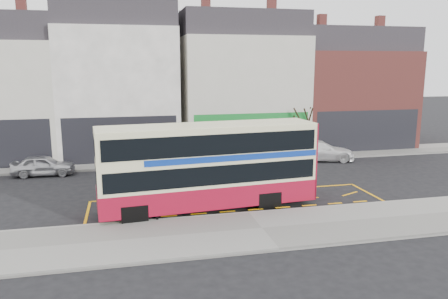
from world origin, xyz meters
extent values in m
plane|color=black|center=(0.00, 0.00, 0.00)|extent=(120.00, 120.00, 0.00)
cube|color=gray|center=(0.00, -2.30, 0.07)|extent=(40.00, 4.00, 0.15)
cube|color=gray|center=(0.00, -0.38, 0.07)|extent=(40.00, 0.15, 0.15)
cube|color=gray|center=(0.00, 11.00, 0.07)|extent=(50.00, 3.00, 0.15)
cube|color=beige|center=(-13.50, 15.00, 4.00)|extent=(8.00, 8.00, 8.00)
cube|color=#9E463F|center=(-11.50, 14.00, 10.20)|extent=(0.60, 0.60, 1.20)
cube|color=white|center=(-5.50, 15.00, 4.50)|extent=(8.00, 8.00, 9.00)
cube|color=#28262B|center=(-5.50, 15.00, 9.90)|extent=(8.00, 7.20, 1.80)
cube|color=black|center=(-5.50, 11.02, 1.60)|extent=(7.36, 0.06, 3.20)
cube|color=black|center=(-5.50, 11.04, 1.40)|extent=(5.60, 0.04, 2.00)
cube|color=beige|center=(3.50, 15.00, 4.25)|extent=(9.00, 8.00, 8.50)
cube|color=#28262B|center=(3.50, 15.00, 9.40)|extent=(9.00, 7.20, 1.80)
cube|color=#9E463F|center=(0.80, 14.00, 10.70)|extent=(0.60, 0.60, 1.20)
cube|color=#9E463F|center=(5.75, 14.00, 10.70)|extent=(0.60, 0.60, 1.20)
cube|color=#157929|center=(3.50, 11.02, 1.60)|extent=(8.28, 0.06, 3.20)
cube|color=black|center=(3.50, 11.04, 1.40)|extent=(6.30, 0.04, 2.00)
cube|color=#9E463F|center=(12.50, 15.00, 3.75)|extent=(9.00, 8.00, 7.50)
cube|color=#28262B|center=(12.50, 15.00, 8.40)|extent=(9.00, 7.20, 1.80)
cube|color=#9E463F|center=(9.80, 14.00, 9.70)|extent=(0.60, 0.60, 1.20)
cube|color=#9E463F|center=(14.75, 14.00, 9.70)|extent=(0.60, 0.60, 1.20)
cube|color=black|center=(12.50, 11.02, 1.60)|extent=(8.28, 0.06, 3.20)
cube|color=black|center=(12.50, 11.04, 1.40)|extent=(6.30, 0.04, 2.00)
cube|color=beige|center=(-1.57, 0.86, 2.12)|extent=(9.98, 3.09, 3.62)
cube|color=maroon|center=(-1.57, 0.86, 0.80)|extent=(10.02, 3.13, 0.98)
cube|color=maroon|center=(3.30, 1.29, 2.12)|extent=(0.26, 2.27, 3.62)
cube|color=black|center=(-1.57, 0.86, 1.87)|extent=(9.59, 3.11, 0.85)
cube|color=black|center=(-1.57, 0.86, 3.21)|extent=(9.59, 3.11, 0.89)
cube|color=#0D3095|center=(-0.68, 0.94, 2.59)|extent=(8.03, 2.97, 0.27)
cube|color=black|center=(-6.44, 0.43, 1.65)|extent=(0.24, 2.05, 1.43)
cube|color=black|center=(-6.44, 0.43, 3.21)|extent=(0.24, 2.05, 0.89)
cube|color=black|center=(-6.43, 0.43, 2.50)|extent=(0.19, 1.56, 0.31)
cube|color=beige|center=(-1.57, 0.86, 3.88)|extent=(9.97, 3.00, 0.11)
cylinder|color=black|center=(-4.95, -0.44, 0.45)|extent=(0.91, 0.33, 0.89)
cylinder|color=black|center=(-5.12, 1.55, 0.45)|extent=(0.91, 0.33, 0.89)
cylinder|color=black|center=(1.10, 0.10, 0.45)|extent=(0.91, 0.33, 0.89)
cylinder|color=black|center=(0.93, 2.08, 0.45)|extent=(0.91, 0.33, 0.89)
cube|color=black|center=(-4.02, -0.40, 1.67)|extent=(0.10, 0.10, 3.04)
cube|color=white|center=(-3.72, -0.39, 2.88)|extent=(0.55, 0.05, 0.45)
cube|color=white|center=(-4.02, -0.34, 2.07)|extent=(0.35, 0.04, 0.51)
imported|color=#BCBDC1|center=(-10.07, 9.13, 0.61)|extent=(3.65, 1.56, 1.23)
imported|color=#464A4F|center=(-3.74, 8.76, 0.63)|extent=(3.93, 1.69, 1.26)
imported|color=white|center=(7.86, 9.32, 0.69)|extent=(5.04, 2.99, 1.37)
cylinder|color=black|center=(7.12, 10.81, 0.84)|extent=(0.24, 0.24, 1.68)
camera|label=1|loc=(-5.14, -18.07, 6.60)|focal=35.00mm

